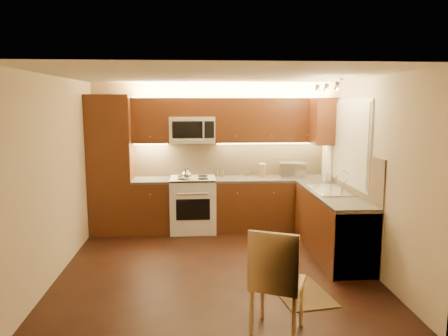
{
  "coord_description": "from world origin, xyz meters",
  "views": [
    {
      "loc": [
        -0.27,
        -5.51,
        2.17
      ],
      "look_at": [
        0.15,
        0.55,
        1.25
      ],
      "focal_mm": 34.64,
      "sensor_mm": 36.0,
      "label": 1
    }
  ],
  "objects": [
    {
      "name": "spice_jar_d",
      "position": [
        0.66,
        1.85,
        0.94
      ],
      "size": [
        0.05,
        0.05,
        0.09
      ],
      "primitive_type": "cylinder",
      "rotation": [
        0.0,
        0.0,
        -0.19
      ],
      "color": "olive",
      "rests_on": "counter_back_right"
    },
    {
      "name": "base_cab_back_right",
      "position": [
        1.04,
        1.7,
        0.43
      ],
      "size": [
        1.92,
        0.6,
        0.86
      ],
      "primitive_type": "cube",
      "color": "#451B0E",
      "rests_on": "floor"
    },
    {
      "name": "spice_jar_c",
      "position": [
        0.14,
        1.93,
        0.95
      ],
      "size": [
        0.05,
        0.05,
        0.1
      ],
      "primitive_type": "cylinder",
      "rotation": [
        0.0,
        0.0,
        -0.14
      ],
      "color": "silver",
      "rests_on": "counter_back_right"
    },
    {
      "name": "backsplash_back",
      "position": [
        0.35,
        1.99,
        1.2
      ],
      "size": [
        3.3,
        0.02,
        0.6
      ],
      "primitive_type": "cube",
      "color": "tan",
      "rests_on": "wall_back"
    },
    {
      "name": "wall_right",
      "position": [
        2.0,
        0.0,
        1.25
      ],
      "size": [
        0.01,
        4.0,
        2.5
      ],
      "primitive_type": "cube",
      "color": "#C8B492",
      "rests_on": "ground"
    },
    {
      "name": "dishwasher",
      "position": [
        1.7,
        -0.3,
        0.43
      ],
      "size": [
        0.58,
        0.6,
        0.84
      ],
      "primitive_type": "cube",
      "color": "silver",
      "rests_on": "floor"
    },
    {
      "name": "upper_cab_back_right",
      "position": [
        1.04,
        1.82,
        1.88
      ],
      "size": [
        1.92,
        0.35,
        0.75
      ],
      "primitive_type": "cube",
      "color": "#451B0E",
      "rests_on": "wall_back"
    },
    {
      "name": "spice_jar_b",
      "position": [
        0.21,
        1.85,
        0.95
      ],
      "size": [
        0.05,
        0.05,
        0.1
      ],
      "primitive_type": "cylinder",
      "rotation": [
        0.0,
        0.0,
        0.15
      ],
      "color": "olive",
      "rests_on": "counter_back_right"
    },
    {
      "name": "base_cab_back_left",
      "position": [
        -0.99,
        1.7,
        0.43
      ],
      "size": [
        0.62,
        0.6,
        0.86
      ],
      "primitive_type": "cube",
      "color": "#451B0E",
      "rests_on": "floor"
    },
    {
      "name": "wall_left",
      "position": [
        -2.0,
        0.0,
        1.25
      ],
      "size": [
        0.01,
        4.0,
        2.5
      ],
      "primitive_type": "cube",
      "color": "#C8B492",
      "rests_on": "ground"
    },
    {
      "name": "wall_front",
      "position": [
        0.0,
        -2.0,
        1.25
      ],
      "size": [
        4.0,
        0.01,
        2.5
      ],
      "primitive_type": "cube",
      "color": "#C8B492",
      "rests_on": "ground"
    },
    {
      "name": "window_frame",
      "position": [
        1.99,
        0.55,
        1.6
      ],
      "size": [
        0.03,
        1.44,
        1.24
      ],
      "primitive_type": "cube",
      "color": "silver",
      "rests_on": "wall_right"
    },
    {
      "name": "upper_cab_right_corner",
      "position": [
        1.82,
        1.4,
        1.88
      ],
      "size": [
        0.35,
        0.5,
        0.75
      ],
      "primitive_type": "cube",
      "color": "#451B0E",
      "rests_on": "wall_right"
    },
    {
      "name": "microwave",
      "position": [
        -0.3,
        1.81,
        1.72
      ],
      "size": [
        0.76,
        0.38,
        0.44
      ],
      "primitive_type": null,
      "color": "silver",
      "rests_on": "wall_back"
    },
    {
      "name": "faucet",
      "position": [
        1.88,
        0.55,
        1.05
      ],
      "size": [
        0.2,
        0.04,
        0.3
      ],
      "primitive_type": null,
      "color": "silver",
      "rests_on": "counter_right"
    },
    {
      "name": "counter_back_right",
      "position": [
        1.04,
        1.7,
        0.88
      ],
      "size": [
        1.92,
        0.6,
        0.04
      ],
      "primitive_type": "cube",
      "color": "#32312E",
      "rests_on": "base_cab_back_right"
    },
    {
      "name": "base_cab_right",
      "position": [
        1.7,
        0.4,
        0.43
      ],
      "size": [
        0.6,
        2.0,
        0.86
      ],
      "primitive_type": "cube",
      "color": "#451B0E",
      "rests_on": "floor"
    },
    {
      "name": "pantry",
      "position": [
        -1.65,
        1.7,
        1.15
      ],
      "size": [
        0.7,
        0.6,
        2.3
      ],
      "primitive_type": "cube",
      "color": "#451B0E",
      "rests_on": "floor"
    },
    {
      "name": "stove",
      "position": [
        -0.3,
        1.68,
        0.46
      ],
      "size": [
        0.76,
        0.65,
        0.92
      ],
      "primitive_type": null,
      "color": "silver",
      "rests_on": "floor"
    },
    {
      "name": "upper_cab_back_left",
      "position": [
        -0.99,
        1.82,
        1.88
      ],
      "size": [
        0.62,
        0.35,
        0.75
      ],
      "primitive_type": "cube",
      "color": "#451B0E",
      "rests_on": "wall_back"
    },
    {
      "name": "counter_right",
      "position": [
        1.7,
        0.4,
        0.88
      ],
      "size": [
        0.6,
        2.0,
        0.04
      ],
      "primitive_type": "cube",
      "color": "#32312E",
      "rests_on": "base_cab_right"
    },
    {
      "name": "counter_back_left",
      "position": [
        -0.99,
        1.7,
        0.88
      ],
      "size": [
        0.62,
        0.6,
        0.04
      ],
      "primitive_type": "cube",
      "color": "#32312E",
      "rests_on": "base_cab_back_left"
    },
    {
      "name": "toaster_oven",
      "position": [
        1.41,
        1.74,
        1.03
      ],
      "size": [
        0.47,
        0.38,
        0.25
      ],
      "primitive_type": "cube",
      "rotation": [
        0.0,
        0.0,
        -0.15
      ],
      "color": "silver",
      "rests_on": "counter_back_right"
    },
    {
      "name": "kettle",
      "position": [
        -0.4,
        1.48,
        1.02
      ],
      "size": [
        0.22,
        0.22,
        0.2
      ],
      "primitive_type": null,
      "rotation": [
        0.0,
        0.0,
        -0.39
      ],
      "color": "silver",
      "rests_on": "stove"
    },
    {
      "name": "ceiling",
      "position": [
        0.0,
        0.0,
        2.5
      ],
      "size": [
        4.0,
        4.0,
        0.01
      ],
      "primitive_type": "cube",
      "color": "beige",
      "rests_on": "ground"
    },
    {
      "name": "wall_back",
      "position": [
        0.0,
        2.0,
        1.25
      ],
      "size": [
        4.0,
        0.01,
        2.5
      ],
      "primitive_type": "cube",
      "color": "#C8B492",
      "rests_on": "ground"
    },
    {
      "name": "upper_cab_bridge",
      "position": [
        -0.3,
        1.82,
        2.09
      ],
      "size": [
        0.76,
        0.35,
        0.31
      ],
      "primitive_type": "cube",
      "color": "#451B0E",
      "rests_on": "wall_back"
    },
    {
      "name": "rug",
      "position": [
        0.94,
        -0.9,
        0.01
      ],
      "size": [
        0.68,
        0.91,
        0.01
      ],
      "primitive_type": "cube",
      "rotation": [
        0.0,
        0.0,
        0.16
      ],
      "color": "black",
      "rests_on": "floor"
    },
    {
      "name": "sink",
      "position": [
        1.7,
        0.55,
        0.98
      ],
      "size": [
        0.52,
        0.86,
        0.15
      ],
      "primitive_type": null,
      "color": "silver",
      "rests_on": "counter_right"
    },
    {
      "name": "backsplash_right",
      "position": [
        1.99,
        0.4,
        1.2
      ],
      "size": [
        0.02,
        2.0,
        0.6
      ],
      "primitive_type": "cube",
      "color": "tan",
      "rests_on": "wall_right"
    },
    {
      "name": "track_light_bar",
      "position": [
        1.55,
        0.4,
        2.46
      ],
      "size": [
        0.04,
        1.2,
        0.03
      ],
      "primitive_type": "cube",
      "color": "silver",
      "rests_on": "ceiling"
    },
    {
      "name": "spice_jar_a",
      "position": [
        0.52,
        1.85,
        0.95
      ],
      "size": [
        0.06,
        0.06,
        0.1
      ],
      "primitive_type": "cylinder",
      "rotation": [
        0.0,
        0.0,
        0.31
      ],
      "color": "silver",
      "rests_on": "counter_back_right"
    },
    {
      "name": "floor",
      "position": [
        0.0,
        0.0,
        0.0
      ],
      "size": [
        4.0,
        4.0,
        0.01
      ],
      "primitive_type": "cube",
      "color": "black",
      "rests_on": "ground"
    },
    {
      "name": "dining_chair",
      "position": [
        0.5,
        -1.7,
        0.52
      ],
      "size": [
        0.61,
        0.61,
        1.04
      ],
      "primitive_type": null,
      "rotation": [
        0.0,
        0.0,
        -0.42
      ],
      "color": "#A5794A",
      "rests_on": "floor"
    },
    {
      "name": "window_blinds",
      "position": [
        1.97,
        0.55,
        1.6
      ],
      "size": [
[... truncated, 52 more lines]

